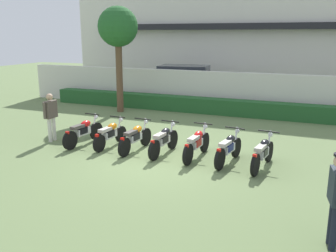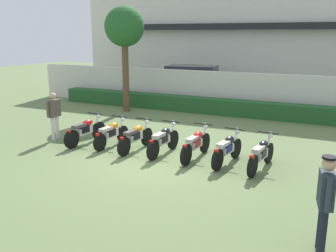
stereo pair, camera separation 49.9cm
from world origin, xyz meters
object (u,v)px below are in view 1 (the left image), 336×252
motorcycle_in_row_5 (228,148)px  inspector_person (51,113)px  motorcycle_in_row_1 (110,134)px  motorcycle_in_row_6 (263,153)px  motorcycle_in_row_3 (164,140)px  motorcycle_in_row_4 (197,143)px  tree_near_inspector (118,29)px  motorcycle_in_row_0 (83,131)px  motorcycle_in_row_2 (135,137)px  parked_car (186,83)px

motorcycle_in_row_5 → inspector_person: (-6.15, -0.09, 0.53)m
motorcycle_in_row_1 → motorcycle_in_row_6: motorcycle_in_row_6 is taller
motorcycle_in_row_3 → inspector_person: bearing=95.2°
motorcycle_in_row_3 → motorcycle_in_row_4: 1.05m
motorcycle_in_row_6 → inspector_person: size_ratio=1.15×
tree_near_inspector → motorcycle_in_row_4: 8.25m
motorcycle_in_row_6 → inspector_person: inspector_person is taller
tree_near_inspector → motorcycle_in_row_4: size_ratio=2.47×
motorcycle_in_row_0 → inspector_person: bearing=98.2°
motorcycle_in_row_4 → motorcycle_in_row_2: bearing=95.2°
parked_car → tree_near_inspector: tree_near_inspector is taller
tree_near_inspector → parked_car: bearing=69.0°
parked_car → tree_near_inspector: bearing=-118.0°
motorcycle_in_row_1 → inspector_person: (-2.22, -0.16, 0.54)m
motorcycle_in_row_2 → motorcycle_in_row_4: 2.01m
parked_car → motorcycle_in_row_3: bearing=-81.1°
motorcycle_in_row_4 → inspector_person: bearing=95.2°
motorcycle_in_row_3 → tree_near_inspector: bearing=44.3°
parked_car → motorcycle_in_row_4: (3.79, -9.61, -0.48)m
motorcycle_in_row_3 → motorcycle_in_row_4: size_ratio=0.95×
motorcycle_in_row_0 → motorcycle_in_row_6: size_ratio=1.01×
parked_car → tree_near_inspector: size_ratio=0.97×
parked_car → inspector_person: 9.88m
parked_car → motorcycle_in_row_0: 9.74m
tree_near_inspector → inspector_person: 6.02m
motorcycle_in_row_2 → motorcycle_in_row_3: 0.96m
motorcycle_in_row_0 → motorcycle_in_row_3: (2.88, 0.07, -0.00)m
parked_car → motorcycle_in_row_5: (4.77, -9.69, -0.49)m
inspector_person → tree_near_inspector: bearing=93.6°
motorcycle_in_row_5 → inspector_person: bearing=99.0°
motorcycle_in_row_1 → motorcycle_in_row_4: motorcycle_in_row_4 is taller
tree_near_inspector → motorcycle_in_row_6: 9.73m
motorcycle_in_row_1 → motorcycle_in_row_5: (3.93, -0.07, 0.01)m
motorcycle_in_row_2 → motorcycle_in_row_4: (2.01, 0.07, 0.01)m
motorcycle_in_row_0 → motorcycle_in_row_2: size_ratio=1.02×
motorcycle_in_row_4 → motorcycle_in_row_6: bearing=-90.7°
motorcycle_in_row_3 → motorcycle_in_row_4: (1.05, 0.05, 0.00)m
motorcycle_in_row_1 → motorcycle_in_row_2: size_ratio=0.94×
motorcycle_in_row_2 → motorcycle_in_row_3: motorcycle_in_row_3 is taller
tree_near_inspector → motorcycle_in_row_2: (3.51, -5.20, -3.37)m
inspector_person → parked_car: bearing=81.9°
motorcycle_in_row_0 → motorcycle_in_row_3: same height
motorcycle_in_row_3 → motorcycle_in_row_6: 2.99m
motorcycle_in_row_5 → motorcycle_in_row_1: bearing=97.1°
tree_near_inspector → motorcycle_in_row_2: bearing=-56.0°
motorcycle_in_row_6 → motorcycle_in_row_1: bearing=96.1°
tree_near_inspector → inspector_person: tree_near_inspector is taller
motorcycle_in_row_3 → inspector_person: 4.17m
motorcycle_in_row_3 → motorcycle_in_row_2: bearing=94.8°
tree_near_inspector → motorcycle_in_row_2: size_ratio=2.57×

